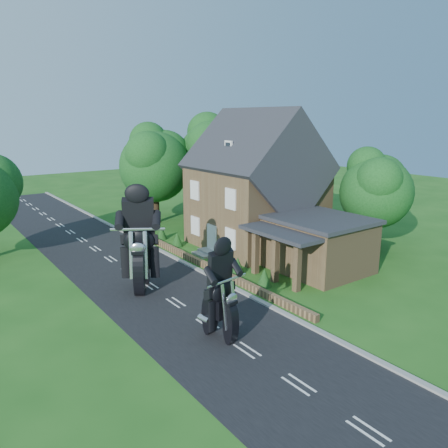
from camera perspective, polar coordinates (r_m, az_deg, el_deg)
ground at (r=23.54m, az=-6.32°, el=-10.18°), size 120.00×120.00×0.00m
road at (r=23.54m, az=-6.32°, el=-10.16°), size 7.00×80.00×0.02m
kerb at (r=25.36m, az=0.92°, el=-8.15°), size 0.30×80.00×0.12m
garden_wall at (r=29.54m, az=-3.91°, el=-4.68°), size 0.30×22.00×0.40m
house at (r=32.90m, az=4.22°, el=4.66°), size 9.54×8.64×10.24m
annex at (r=28.27m, az=12.07°, el=-2.48°), size 7.05×5.94×3.44m
tree_annex_side at (r=33.82m, az=19.50°, el=4.76°), size 5.64×5.20×7.48m
tree_house_right at (r=38.83m, az=8.75°, el=7.18°), size 6.51×6.00×8.40m
tree_behind_house at (r=42.91m, az=-0.76°, el=9.35°), size 7.81×7.20×10.08m
tree_behind_left at (r=40.66m, az=-8.59°, el=8.25°), size 6.94×6.40×9.16m
shrub_a at (r=25.44m, az=5.28°, el=-6.96°), size 0.90×0.90×1.10m
shrub_b at (r=27.24m, az=1.81°, el=-5.48°), size 0.90×0.90×1.10m
shrub_c at (r=29.15m, az=-1.21°, el=-4.17°), size 0.90×0.90×1.10m
shrub_d at (r=33.21m, az=-6.14°, el=-2.00°), size 0.90×0.90×1.10m
shrub_e at (r=35.33m, az=-8.17°, el=-1.10°), size 0.90×0.90×1.10m
shrub_f at (r=37.50m, az=-9.96°, el=-0.30°), size 0.90×0.90×1.10m
motorcycle_lead at (r=19.64m, az=-0.50°, el=-12.93°), size 0.60×1.55×1.40m
motorcycle_follow at (r=25.12m, az=-10.75°, el=-6.54°), size 1.48×1.92×1.83m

